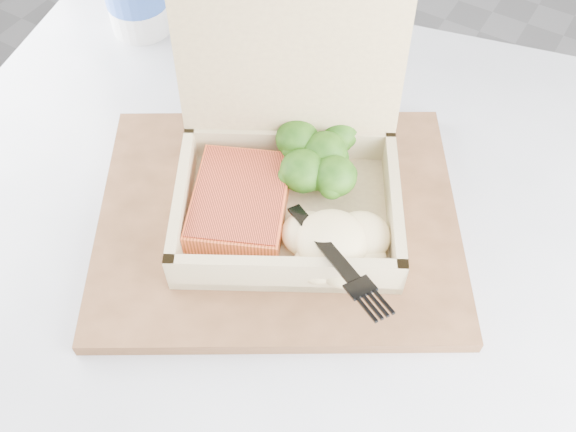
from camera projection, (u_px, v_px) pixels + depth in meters
The scene contains 9 objects.
floor at pixel (132, 284), 1.41m from camera, with size 4.00×4.00×0.00m, color gray.
cafe_table at pixel (249, 301), 0.79m from camera, with size 0.86×0.86×0.70m.
serving_tray at pixel (278, 219), 0.64m from camera, with size 0.35×0.28×0.02m, color brown.
takeout_container at pixel (288, 163), 0.61m from camera, with size 0.27×0.26×0.20m.
salmon_fillet at pixel (240, 202), 0.61m from camera, with size 0.09×0.12×0.02m, color #FF6831.
broccoli_pile at pixel (324, 158), 0.64m from camera, with size 0.11×0.11×0.04m, color #3E791B, non-canonical shape.
mashed_potatoes at pixel (332, 240), 0.58m from camera, with size 0.11×0.09×0.04m, color beige.
plastic_fork at pixel (311, 224), 0.57m from camera, with size 0.15×0.10×0.03m.
receipt at pixel (348, 103), 0.75m from camera, with size 0.07×0.13×0.00m, color white.
Camera 1 is at (0.66, -0.43, 1.22)m, focal length 40.00 mm.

